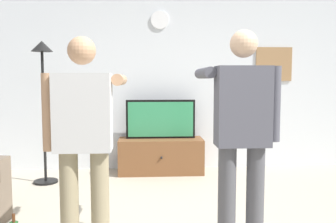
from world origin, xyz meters
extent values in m
cube|color=silver|center=(0.00, 2.95, 1.35)|extent=(6.40, 0.10, 2.70)
cube|color=brown|center=(-0.03, 2.60, 0.26)|extent=(1.26, 0.49, 0.52)
sphere|color=black|center=(-0.03, 2.34, 0.28)|extent=(0.04, 0.04, 0.04)
cube|color=black|center=(-0.03, 2.65, 0.81)|extent=(1.04, 0.06, 0.58)
cube|color=#338C59|center=(-0.03, 2.62, 0.81)|extent=(0.98, 0.01, 0.52)
cylinder|color=white|center=(-0.03, 2.89, 2.31)|extent=(0.28, 0.03, 0.28)
cube|color=#997047|center=(1.77, 2.90, 1.65)|extent=(0.57, 0.04, 0.53)
cylinder|color=black|center=(-1.62, 2.16, 0.01)|extent=(0.32, 0.32, 0.03)
cylinder|color=black|center=(-1.62, 2.16, 0.90)|extent=(0.04, 0.04, 1.74)
cone|color=black|center=(-1.62, 2.16, 1.84)|extent=(0.28, 0.28, 0.14)
cylinder|color=gray|center=(-0.84, -0.03, 0.43)|extent=(0.14, 0.14, 0.86)
cylinder|color=gray|center=(-0.61, -0.03, 0.43)|extent=(0.14, 0.14, 0.86)
cube|color=#B7B7B7|center=(-0.72, -0.03, 1.16)|extent=(0.42, 0.22, 0.58)
sphere|color=tan|center=(-0.72, -0.03, 1.61)|extent=(0.21, 0.21, 0.21)
cylinder|color=tan|center=(-0.98, -0.03, 1.16)|extent=(0.09, 0.09, 0.58)
cylinder|color=tan|center=(-0.47, 0.26, 1.40)|extent=(0.09, 0.58, 0.09)
cube|color=white|center=(-0.47, 0.58, 1.40)|extent=(0.04, 0.12, 0.04)
cylinder|color=#4C4C51|center=(0.37, -0.05, 0.45)|extent=(0.14, 0.14, 0.89)
cylinder|color=#4C4C51|center=(0.60, -0.05, 0.45)|extent=(0.14, 0.14, 0.89)
cube|color=#4C4C56|center=(0.49, -0.05, 1.20)|extent=(0.41, 0.22, 0.61)
sphere|color=tan|center=(0.49, -0.05, 1.67)|extent=(0.21, 0.21, 0.21)
cylinder|color=#4C4C56|center=(0.24, 0.24, 1.45)|extent=(0.09, 0.58, 0.09)
cube|color=white|center=(0.24, 0.56, 1.45)|extent=(0.04, 0.12, 0.04)
cylinder|color=#4C4C56|center=(0.73, -0.05, 1.21)|extent=(0.09, 0.09, 0.58)
cylinder|color=#4C2814|center=(-1.30, 0.07, 0.31)|extent=(0.02, 0.02, 0.07)
camera|label=1|loc=(-0.25, -2.77, 1.40)|focal=38.77mm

